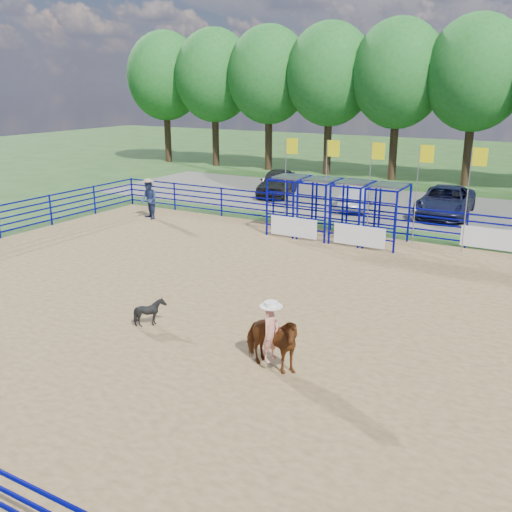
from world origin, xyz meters
name	(u,v)px	position (x,y,z in m)	size (l,w,h in m)	color
ground	(292,316)	(0.00, 0.00, 0.00)	(120.00, 120.00, 0.00)	#345B24
arena_dirt	(292,315)	(0.00, 0.00, 0.01)	(30.00, 20.00, 0.02)	#9C7E4E
gravel_strip	(432,210)	(0.00, 17.00, 0.01)	(40.00, 10.00, 0.01)	slate
horse_and_rider	(271,337)	(1.02, -3.23, 0.86)	(1.80, 1.03, 2.40)	brown
calf	(150,312)	(-3.12, -2.63, 0.42)	(0.64, 0.72, 0.80)	black
spectator_cowboy	(149,199)	(-11.78, 7.66, 1.01)	(1.17, 1.08, 1.99)	navy
car_a	(277,182)	(-9.26, 16.59, 0.80)	(1.86, 4.61, 1.57)	black
car_b	(356,196)	(-3.66, 15.17, 0.70)	(1.45, 4.16, 1.37)	gray
car_c	(445,201)	(0.90, 15.84, 0.76)	(2.49, 5.40, 1.50)	#161938
perimeter_fence	(293,292)	(0.00, 0.00, 0.75)	(30.10, 20.10, 1.50)	#060893
chute_assembly	(344,211)	(-1.90, 8.84, 1.26)	(19.32, 2.41, 4.20)	#060893
treeline	(477,68)	(0.00, 26.00, 7.53)	(56.40, 6.40, 11.24)	#3F2B19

